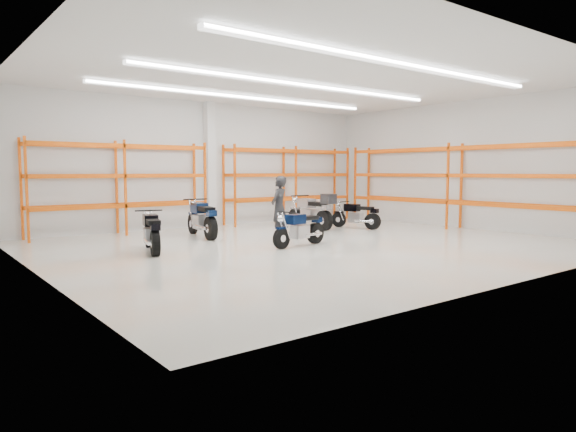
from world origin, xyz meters
TOP-DOWN VIEW (x-y plane):
  - ground at (0.00, 0.00)m, footprint 14.00×14.00m
  - room_shell at (0.00, 0.03)m, footprint 14.02×12.02m
  - motorcycle_main at (-0.42, 0.01)m, footprint 1.94×0.66m
  - motorcycle_back_a at (-4.09, 1.41)m, footprint 0.89×2.04m
  - motorcycle_back_b at (-1.70, 3.25)m, footprint 0.84×2.35m
  - motorcycle_back_c at (2.45, 2.91)m, footprint 0.78×2.45m
  - motorcycle_back_d at (3.80, 2.07)m, footprint 0.76×1.90m
  - standing_man at (-0.02, 1.57)m, footprint 0.82×0.73m
  - structural_column at (0.00, 5.82)m, footprint 0.32×0.32m
  - pallet_racking_back_left at (-3.40, 5.48)m, footprint 5.67×0.87m
  - pallet_racking_back_right at (3.40, 5.48)m, footprint 5.67×0.87m
  - pallet_racking_side at (6.48, 0.00)m, footprint 0.87×9.07m

SIDE VIEW (x-z plane):
  - ground at x=0.00m, z-range 0.00..0.00m
  - motorcycle_back_d at x=3.80m, z-range -0.03..0.92m
  - motorcycle_main at x=-0.42m, z-range -0.03..0.93m
  - motorcycle_back_a at x=-4.09m, z-range -0.03..0.99m
  - motorcycle_back_b at x=-1.70m, z-range -0.04..1.12m
  - motorcycle_back_c at x=2.45m, z-range -0.03..1.23m
  - standing_man at x=-0.02m, z-range 0.00..1.88m
  - pallet_racking_back_left at x=-3.40m, z-range 0.29..3.29m
  - pallet_racking_back_right at x=3.40m, z-range 0.29..3.29m
  - pallet_racking_side at x=6.48m, z-range 0.31..3.31m
  - structural_column at x=0.00m, z-range 0.00..4.50m
  - room_shell at x=0.00m, z-range 1.03..5.54m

